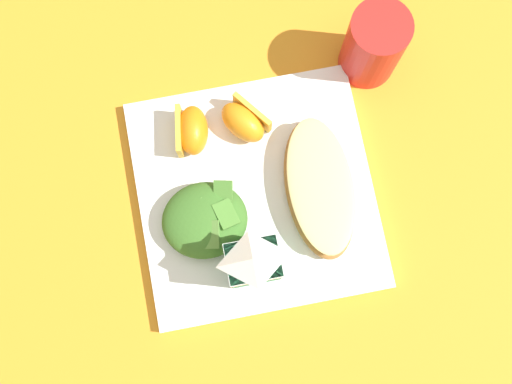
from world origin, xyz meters
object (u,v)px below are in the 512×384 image
Objects in this scene: orange_wedge_front at (244,121)px; drinking_red_cup at (374,45)px; cheesy_pizza_bread at (320,188)px; orange_wedge_middle at (191,131)px; white_plate at (256,195)px; milk_carton at (253,262)px; green_salad_pile at (205,220)px.

drinking_red_cup reaches higher than orange_wedge_front.
orange_wedge_middle reaches higher than cheesy_pizza_bread.
white_plate is at bearing 125.78° from orange_wedge_middle.
milk_carton is (0.02, 0.08, 0.07)m from white_plate.
drinking_red_cup reaches higher than white_plate.
milk_carton is 0.18m from orange_wedge_middle.
green_salad_pile is at bearing 88.54° from orange_wedge_middle.
orange_wedge_middle is at bearing 13.86° from drinking_red_cup.
green_salad_pile is 0.93× the size of drinking_red_cup.
orange_wedge_middle is (-0.00, -0.11, -0.00)m from green_salad_pile.
green_salad_pile is 0.09m from milk_carton.
milk_carton is at bearing 126.81° from green_salad_pile.
cheesy_pizza_bread is 1.72× the size of green_salad_pile.
green_salad_pile is 0.13m from orange_wedge_front.
green_salad_pile reaches higher than white_plate.
cheesy_pizza_bread is 1.60× the size of drinking_red_cup.
cheesy_pizza_bread is at bearing -141.67° from milk_carton.
white_plate is 2.60× the size of drinking_red_cup.
green_salad_pile reaches higher than orange_wedge_middle.
drinking_red_cup is (-0.17, -0.14, 0.05)m from white_plate.
white_plate is 4.03× the size of orange_wedge_front.
cheesy_pizza_bread is 0.17m from orange_wedge_middle.
drinking_red_cup is (-0.23, -0.06, 0.02)m from orange_wedge_middle.
milk_carton is at bearing 50.22° from drinking_red_cup.
orange_wedge_front is (0.07, -0.10, 0.00)m from cheesy_pizza_bread.
drinking_red_cup is (-0.10, -0.15, 0.02)m from cheesy_pizza_bread.
orange_wedge_middle is at bearing -35.28° from cheesy_pizza_bread.
orange_wedge_front is 1.08× the size of orange_wedge_middle.
cheesy_pizza_bread is 2.66× the size of orange_wedge_middle.
milk_carton is at bearing 38.33° from cheesy_pizza_bread.
drinking_red_cup is at bearing -129.78° from milk_carton.
milk_carton is 0.17m from orange_wedge_front.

